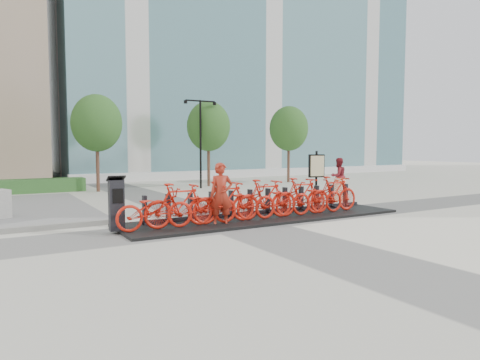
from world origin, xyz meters
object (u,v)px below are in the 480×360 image
worker_red (221,195)px  kiosk (116,204)px  pedestrian (338,176)px  construction_barrel (340,190)px  map_sign (317,168)px  bike_0 (155,209)px

worker_red → kiosk: bearing=-174.4°
pedestrian → construction_barrel: 2.76m
kiosk → worker_red: worker_red is taller
kiosk → map_sign: (9.22, 2.61, 0.64)m
bike_0 → pedestrian: bearing=-67.3°
bike_0 → worker_red: (1.98, -0.11, 0.29)m
bike_0 → construction_barrel: bearing=-74.2°
worker_red → pedestrian: worker_red is taller
bike_0 → construction_barrel: bike_0 is taller
bike_0 → worker_red: 2.01m
worker_red → map_sign: 7.05m
kiosk → map_sign: size_ratio=0.69×
pedestrian → map_sign: map_sign is taller
bike_0 → pedestrian: (11.11, 4.65, 0.26)m
worker_red → map_sign: size_ratio=0.86×
bike_0 → worker_red: size_ratio=1.14×
worker_red → pedestrian: size_ratio=1.03×
kiosk → pedestrian: pedestrian is taller
worker_red → map_sign: bearing=42.0°
construction_barrel → map_sign: (-1.01, 0.39, 0.95)m
kiosk → construction_barrel: 10.47m
worker_red → map_sign: map_sign is taller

